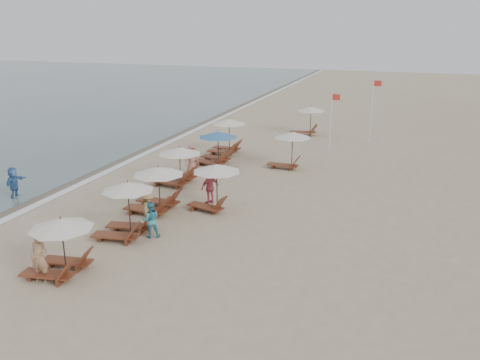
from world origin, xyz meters
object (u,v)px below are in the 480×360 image
(lounger_station_3, at_px, (176,166))
(beachgoer_near, at_px, (40,258))
(lounger_station_4, at_px, (215,147))
(beachgoer_far_b, at_px, (191,160))
(lounger_station_2, at_px, (154,189))
(inland_station_0, at_px, (213,181))
(inland_station_1, at_px, (289,145))
(beachgoer_far_a, at_px, (210,187))
(waterline_walker, at_px, (14,182))
(lounger_station_5, at_px, (226,136))
(lounger_station_1, at_px, (124,211))
(beachgoer_mid_a, at_px, (151,220))
(flag_pole_near, at_px, (331,118))
(inland_station_2, at_px, (307,118))
(beachgoer_mid_b, at_px, (148,210))
(lounger_station_0, at_px, (59,246))

(lounger_station_3, distance_m, beachgoer_near, 11.28)
(lounger_station_4, xyz_separation_m, beachgoer_far_b, (-0.46, -2.46, -0.24))
(lounger_station_2, relative_size, lounger_station_4, 1.01)
(inland_station_0, height_order, inland_station_1, same)
(beachgoer_far_a, xyz_separation_m, waterline_walker, (-9.58, -2.44, -0.03))
(lounger_station_5, relative_size, beachgoer_far_b, 1.47)
(inland_station_0, distance_m, beachgoer_near, 8.70)
(lounger_station_1, bearing_deg, beachgoer_mid_a, 18.18)
(beachgoer_near, height_order, flag_pole_near, flag_pole_near)
(lounger_station_3, distance_m, inland_station_0, 4.65)
(lounger_station_5, distance_m, beachgoer_far_b, 5.21)
(beachgoer_far_b, bearing_deg, flag_pole_near, 9.18)
(lounger_station_4, height_order, lounger_station_5, lounger_station_5)
(inland_station_2, height_order, beachgoer_near, inland_station_2)
(inland_station_1, bearing_deg, lounger_station_4, -172.55)
(beachgoer_mid_a, bearing_deg, lounger_station_4, -112.31)
(lounger_station_5, relative_size, beachgoer_mid_b, 1.61)
(inland_station_2, bearing_deg, inland_station_0, -92.26)
(beachgoer_mid_a, bearing_deg, lounger_station_3, -102.98)
(lounger_station_3, bearing_deg, beachgoer_mid_a, -72.11)
(lounger_station_5, bearing_deg, beachgoer_mid_b, -84.10)
(lounger_station_0, relative_size, inland_station_0, 0.97)
(beachgoer_near, bearing_deg, inland_station_2, 73.45)
(lounger_station_2, xyz_separation_m, beachgoer_near, (-0.44, -7.19, -0.20))
(lounger_station_5, distance_m, beachgoer_mid_a, 14.04)
(beachgoer_mid_b, height_order, flag_pole_near, flag_pole_near)
(waterline_walker, bearing_deg, lounger_station_5, -40.49)
(beachgoer_mid_a, distance_m, beachgoer_far_b, 8.96)
(lounger_station_4, relative_size, lounger_station_5, 1.07)
(lounger_station_0, distance_m, waterline_walker, 9.54)
(lounger_station_0, xyz_separation_m, inland_station_1, (4.23, 15.66, 0.33))
(lounger_station_2, distance_m, lounger_station_5, 11.23)
(lounger_station_5, bearing_deg, beachgoer_far_b, -91.98)
(lounger_station_0, relative_size, lounger_station_3, 0.92)
(lounger_station_4, distance_m, inland_station_2, 10.88)
(lounger_station_0, distance_m, flag_pole_near, 21.87)
(flag_pole_near, bearing_deg, inland_station_2, 120.33)
(lounger_station_1, height_order, beachgoer_near, lounger_station_1)
(lounger_station_1, height_order, inland_station_2, lounger_station_1)
(lounger_station_3, relative_size, waterline_walker, 1.70)
(beachgoer_mid_a, distance_m, flag_pole_near, 17.78)
(inland_station_0, relative_size, beachgoer_mid_a, 1.69)
(lounger_station_3, height_order, lounger_station_4, lounger_station_4)
(lounger_station_4, height_order, beachgoer_far_a, lounger_station_4)
(lounger_station_1, height_order, lounger_station_5, lounger_station_1)
(inland_station_1, relative_size, inland_station_2, 0.94)
(lounger_station_4, distance_m, inland_station_0, 8.07)
(beachgoer_mid_b, bearing_deg, beachgoer_near, 142.96)
(lounger_station_4, xyz_separation_m, lounger_station_5, (-0.28, 2.73, 0.10))
(inland_station_0, relative_size, beachgoer_mid_b, 1.63)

